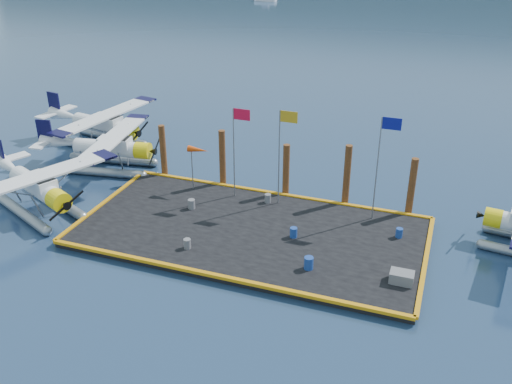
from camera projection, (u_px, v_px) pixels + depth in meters
The scene contains 22 objects.
ground at pixel (250, 235), 33.66m from camera, with size 4000.00×4000.00×0.00m, color #192A4D.
dock at pixel (250, 233), 33.57m from camera, with size 20.00×10.00×0.40m, color black.
dock_bumpers at pixel (250, 228), 33.44m from camera, with size 20.25×10.25×0.18m, color orange, non-canonical shape.
seaplane_a at pixel (39, 190), 35.52m from camera, with size 9.50×9.96×3.65m.
seaplane_b at pixel (110, 150), 41.42m from camera, with size 9.16×10.06×3.56m.
seaplane_c at pixel (104, 128), 45.44m from camera, with size 9.71×10.63×3.76m.
drum_0 at pixel (192, 204), 35.71m from camera, with size 0.44×0.44×0.62m, color slate.
drum_1 at pixel (309, 263), 29.72m from camera, with size 0.49×0.49×0.69m, color navy.
drum_2 at pixel (294, 232), 32.61m from camera, with size 0.42×0.42×0.60m, color navy.
drum_3 at pixel (187, 244), 31.55m from camera, with size 0.40×0.40×0.57m, color slate.
drum_4 at pixel (399, 233), 32.61m from camera, with size 0.40×0.40×0.56m, color navy.
drum_5 at pixel (268, 198), 36.47m from camera, with size 0.41×0.41×0.58m, color slate.
crate at pixel (402, 277), 28.65m from camera, with size 1.19×0.79×0.60m, color slate.
flagpole_red at pixel (237, 139), 35.59m from camera, with size 1.14×0.08×6.00m.
flagpole_yellow at pixel (282, 143), 34.63m from camera, with size 1.14×0.08×6.20m.
flagpole_blue at pixel (382, 154), 32.73m from camera, with size 1.14×0.08×6.50m.
windsock at pixel (198, 151), 36.94m from camera, with size 1.40×0.44×3.12m.
piling_0 at pixel (163, 152), 39.89m from camera, with size 0.44×0.44×4.00m, color #442613.
piling_1 at pixel (222, 160), 38.48m from camera, with size 0.44×0.44×4.20m, color #442613.
piling_2 at pixel (286, 172), 37.21m from camera, with size 0.44×0.44×3.80m, color #442613.
piling_3 at pixel (347, 177), 35.88m from camera, with size 0.44×0.44×4.30m, color #442613.
piling_4 at pixel (411, 189), 34.73m from camera, with size 0.44×0.44×4.00m, color #442613.
Camera 1 is at (10.15, -27.14, 17.33)m, focal length 40.00 mm.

